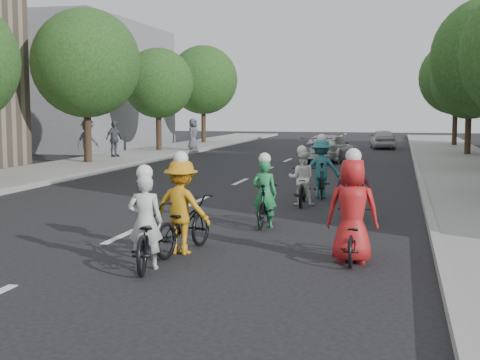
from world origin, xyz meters
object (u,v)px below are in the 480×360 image
at_px(cyclist_0, 182,216).
at_px(cyclist_2, 321,173).
at_px(cyclist_4, 353,196).
at_px(follow_car_lead, 329,148).
at_px(cyclist_6, 302,184).
at_px(follow_car_trail, 383,139).
at_px(spectator_0, 88,140).
at_px(cyclist_3, 265,201).
at_px(cyclist_5, 147,233).
at_px(spectator_2, 193,134).
at_px(spectator_1, 114,139).
at_px(cyclist_1, 352,222).

bearing_deg(cyclist_0, cyclist_2, -90.26).
xyz_separation_m(cyclist_4, follow_car_lead, (-2.32, 16.97, 0.06)).
bearing_deg(cyclist_6, follow_car_trail, -97.15).
bearing_deg(follow_car_lead, spectator_0, 31.59).
distance_m(cyclist_3, cyclist_5, 4.21).
height_order(spectator_0, spectator_2, spectator_0).
bearing_deg(spectator_1, cyclist_6, -119.79).
xyz_separation_m(cyclist_3, cyclist_6, (0.30, 3.44, -0.00)).
distance_m(cyclist_1, follow_car_trail, 32.18).
xyz_separation_m(cyclist_2, cyclist_6, (-0.33, -1.56, -0.14)).
distance_m(follow_car_lead, follow_car_trail, 11.33).
bearing_deg(cyclist_6, cyclist_5, 75.49).
relative_size(cyclist_2, cyclist_3, 1.13).
bearing_deg(cyclist_5, follow_car_trail, -106.51).
bearing_deg(cyclist_2, cyclist_6, 70.18).
relative_size(cyclist_0, cyclist_3, 1.23).
height_order(spectator_0, spectator_1, spectator_0).
relative_size(cyclist_1, follow_car_lead, 0.43).
bearing_deg(cyclist_5, cyclist_2, -112.45).
distance_m(cyclist_4, cyclist_6, 2.70).
height_order(follow_car_trail, spectator_1, spectator_1).
bearing_deg(cyclist_5, cyclist_1, -171.64).
relative_size(cyclist_0, spectator_1, 1.11).
height_order(cyclist_0, cyclist_6, cyclist_0).
bearing_deg(spectator_2, cyclist_0, -155.69).
bearing_deg(cyclist_4, cyclist_2, -73.11).
xyz_separation_m(cyclist_0, follow_car_lead, (0.36, 21.07, -0.02)).
distance_m(spectator_0, spectator_2, 9.31).
xyz_separation_m(cyclist_5, spectator_1, (-9.88, 20.76, 0.48)).
bearing_deg(cyclist_5, cyclist_0, -111.54).
bearing_deg(follow_car_lead, spectator_1, 17.32).
bearing_deg(follow_car_trail, cyclist_2, 81.49).
height_order(cyclist_4, cyclist_5, cyclist_5).
bearing_deg(spectator_1, cyclist_3, -126.84).
bearing_deg(cyclist_4, cyclist_6, -56.53).
relative_size(cyclist_6, follow_car_lead, 0.42).
bearing_deg(follow_car_lead, cyclist_3, 101.03).
distance_m(cyclist_0, spectator_1, 22.05).
bearing_deg(spectator_1, follow_car_lead, -62.18).
xyz_separation_m(cyclist_3, cyclist_4, (1.79, 1.19, 0.01)).
distance_m(cyclist_2, spectator_2, 20.32).
xyz_separation_m(follow_car_trail, spectator_2, (-10.58, -6.31, 0.44)).
height_order(cyclist_0, cyclist_4, cyclist_0).
relative_size(cyclist_2, spectator_2, 1.01).
bearing_deg(cyclist_5, cyclist_6, -112.20).
relative_size(cyclist_6, follow_car_trail, 0.51).
bearing_deg(cyclist_2, cyclist_5, 71.40).
height_order(cyclist_0, cyclist_3, cyclist_0).
height_order(cyclist_5, cyclist_6, cyclist_5).
distance_m(follow_car_trail, spectator_1, 17.87).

